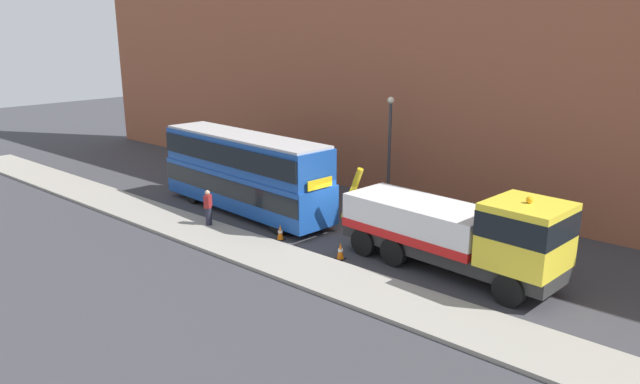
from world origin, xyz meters
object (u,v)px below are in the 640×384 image
Objects in this scene: pedestrian_onlooker at (208,208)px; street_lamp at (390,142)px; double_decker_bus at (244,170)px; traffic_cone_midway at (340,251)px; traffic_cone_near_bus at (280,233)px; recovery_tow_truck at (458,231)px.

street_lamp is at bearing 37.11° from pedestrian_onlooker.
double_decker_bus is 8.31m from traffic_cone_midway.
pedestrian_onlooker is 2.38× the size of traffic_cone_near_bus.
pedestrian_onlooker is (-11.58, -2.85, -0.77)m from recovery_tow_truck.
pedestrian_onlooker is at bearing -164.64° from traffic_cone_near_bus.
recovery_tow_truck is at bearing 4.16° from double_decker_bus.
street_lamp is (0.53, 7.70, 3.13)m from traffic_cone_near_bus.
double_decker_bus is at bearing -175.84° from recovery_tow_truck.
pedestrian_onlooker is 3.97m from traffic_cone_near_bus.
double_decker_bus reaches higher than traffic_cone_midway.
street_lamp is (4.31, 8.74, 2.49)m from pedestrian_onlooker.
recovery_tow_truck is 14.20× the size of traffic_cone_near_bus.
double_decker_bus is at bearing 157.12° from traffic_cone_near_bus.
traffic_cone_midway is 0.12× the size of street_lamp.
recovery_tow_truck reaches higher than traffic_cone_midway.
double_decker_bus reaches higher than pedestrian_onlooker.
traffic_cone_near_bus is 1.00× the size of traffic_cone_midway.
recovery_tow_truck is 0.92× the size of double_decker_bus.
recovery_tow_truck reaches higher than traffic_cone_near_bus.
traffic_cone_midway is (-4.30, -1.82, -1.42)m from recovery_tow_truck.
recovery_tow_truck is 14.20× the size of traffic_cone_midway.
double_decker_bus is at bearing 166.76° from traffic_cone_midway.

